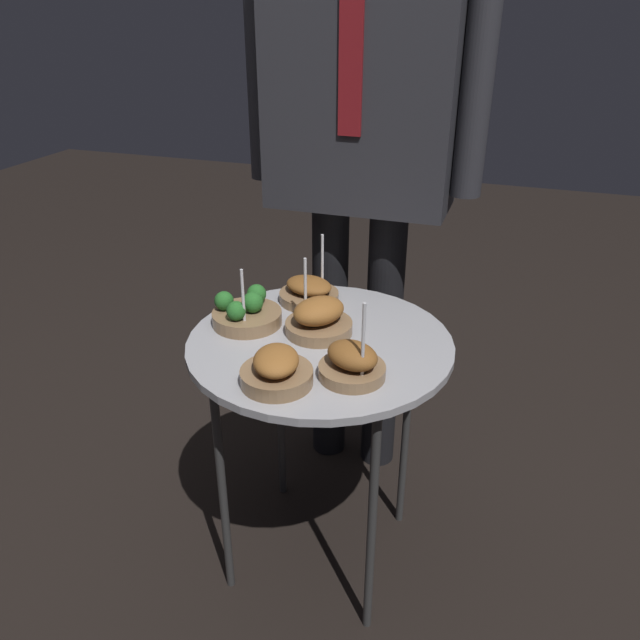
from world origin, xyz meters
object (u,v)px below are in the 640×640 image
bowl_roast_far_rim (319,319)px  bowl_roast_back_right (309,291)px  bowl_broccoli_front_left (246,312)px  waiter_figure (363,114)px  serving_cart (320,360)px  bowl_roast_front_right (276,370)px  bowl_roast_front_center (352,363)px

bowl_roast_far_rim → bowl_roast_back_right: bearing=117.1°
bowl_broccoli_front_left → waiter_figure: 0.59m
serving_cart → bowl_broccoli_front_left: size_ratio=3.99×
bowl_roast_front_right → bowl_roast_front_center: 0.15m
serving_cart → bowl_roast_far_rim: 0.10m
bowl_roast_far_rim → bowl_broccoli_front_left: (-0.18, -0.01, -0.01)m
bowl_roast_far_rim → bowl_roast_front_center: size_ratio=0.94×
bowl_roast_far_rim → waiter_figure: (-0.02, 0.40, 0.39)m
bowl_roast_front_right → bowl_roast_front_center: bearing=28.1°
bowl_broccoli_front_left → bowl_roast_front_center: 0.33m
serving_cart → waiter_figure: bearing=94.3°
bowl_roast_front_right → bowl_broccoli_front_left: bearing=127.5°
bowl_roast_front_right → bowl_roast_far_rim: bowl_roast_far_rim is taller
bowl_broccoli_front_left → waiter_figure: waiter_figure is taller
bowl_roast_front_center → bowl_broccoli_front_left: bearing=154.3°
bowl_roast_front_center → waiter_figure: bearing=104.4°
waiter_figure → bowl_roast_front_center: bearing=-75.6°
bowl_broccoli_front_left → bowl_roast_back_right: 0.19m
bowl_roast_far_rim → bowl_broccoli_front_left: size_ratio=1.05×
serving_cart → bowl_roast_front_center: bowl_roast_front_center is taller
bowl_roast_front_right → bowl_roast_far_rim: (0.01, 0.23, 0.00)m
bowl_roast_front_right → waiter_figure: bearing=90.7°
bowl_broccoli_front_left → bowl_roast_back_right: bearing=58.8°
bowl_roast_front_center → bowl_roast_far_rim: bearing=128.5°
serving_cart → bowl_roast_front_center: 0.19m
bowl_roast_far_rim → waiter_figure: bearing=92.6°
bowl_roast_back_right → waiter_figure: 0.47m
bowl_roast_back_right → bowl_roast_front_right: bearing=-79.9°
bowl_roast_far_rim → bowl_broccoli_front_left: bowl_roast_far_rim is taller
bowl_roast_back_right → bowl_roast_front_center: (0.20, -0.31, 0.01)m
waiter_figure → bowl_roast_front_right: bearing=-89.3°
serving_cart → waiter_figure: (-0.03, 0.43, 0.47)m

